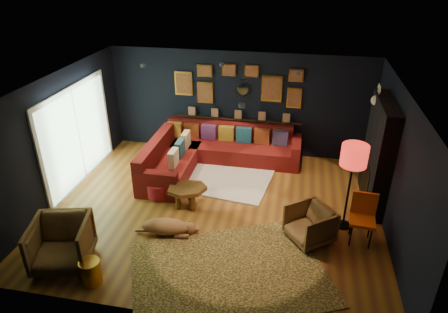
% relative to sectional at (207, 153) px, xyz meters
% --- Properties ---
extents(floor, '(6.50, 6.50, 0.00)m').
position_rel_sectional_xyz_m(floor, '(0.61, -1.81, -0.32)').
color(floor, '#966320').
rests_on(floor, ground).
extents(room_walls, '(6.50, 6.50, 6.50)m').
position_rel_sectional_xyz_m(room_walls, '(0.61, -1.81, 1.27)').
color(room_walls, black).
rests_on(room_walls, ground).
extents(sectional, '(3.41, 2.69, 0.86)m').
position_rel_sectional_xyz_m(sectional, '(0.00, 0.00, 0.00)').
color(sectional, maroon).
rests_on(sectional, ground).
extents(ledge, '(3.20, 0.12, 0.04)m').
position_rel_sectional_xyz_m(ledge, '(0.61, 0.87, 0.60)').
color(ledge, black).
rests_on(ledge, room_walls).
extents(gallery_wall, '(3.15, 0.04, 1.02)m').
position_rel_sectional_xyz_m(gallery_wall, '(0.60, 0.91, 1.48)').
color(gallery_wall, gold).
rests_on(gallery_wall, room_walls).
extents(sunburst_mirror, '(0.47, 0.16, 0.47)m').
position_rel_sectional_xyz_m(sunburst_mirror, '(0.71, 0.91, 1.38)').
color(sunburst_mirror, silver).
rests_on(sunburst_mirror, room_walls).
extents(fireplace, '(0.31, 1.60, 2.20)m').
position_rel_sectional_xyz_m(fireplace, '(3.71, -0.91, 0.70)').
color(fireplace, black).
rests_on(fireplace, ground).
extents(deer_head, '(0.50, 0.28, 0.45)m').
position_rel_sectional_xyz_m(deer_head, '(3.75, -0.41, 1.73)').
color(deer_head, white).
rests_on(deer_head, fireplace).
extents(sliding_door, '(0.06, 2.80, 2.20)m').
position_rel_sectional_xyz_m(sliding_door, '(-2.60, -1.21, 0.78)').
color(sliding_door, white).
rests_on(sliding_door, ground).
extents(ceiling_spots, '(3.30, 2.50, 0.06)m').
position_rel_sectional_xyz_m(ceiling_spots, '(0.61, -1.01, 2.24)').
color(ceiling_spots, black).
rests_on(ceiling_spots, room_walls).
extents(shag_rug, '(2.72, 2.13, 0.03)m').
position_rel_sectional_xyz_m(shag_rug, '(0.34, -0.51, -0.31)').
color(shag_rug, white).
rests_on(shag_rug, ground).
extents(leopard_rug, '(3.75, 3.31, 0.02)m').
position_rel_sectional_xyz_m(leopard_rug, '(1.20, -3.55, -0.31)').
color(leopard_rug, gold).
rests_on(leopard_rug, ground).
extents(coffee_table, '(1.01, 0.91, 0.42)m').
position_rel_sectional_xyz_m(coffee_table, '(0.01, -1.82, 0.04)').
color(coffee_table, brown).
rests_on(coffee_table, shag_rug).
extents(pouf, '(0.48, 0.48, 0.31)m').
position_rel_sectional_xyz_m(pouf, '(-0.69, -1.61, -0.13)').
color(pouf, maroon).
rests_on(pouf, shag_rug).
extents(armchair_left, '(1.08, 1.04, 0.92)m').
position_rel_sectional_xyz_m(armchair_left, '(-1.54, -3.86, 0.14)').
color(armchair_left, '#C28947').
rests_on(armchair_left, ground).
extents(armchair_right, '(0.96, 0.97, 0.73)m').
position_rel_sectional_xyz_m(armchair_right, '(2.46, -2.43, 0.04)').
color(armchair_right, '#C28947').
rests_on(armchair_right, ground).
extents(gold_stool, '(0.33, 0.33, 0.41)m').
position_rel_sectional_xyz_m(gold_stool, '(-0.90, -4.16, -0.12)').
color(gold_stool, gold).
rests_on(gold_stool, ground).
extents(orange_chair, '(0.47, 0.47, 0.93)m').
position_rel_sectional_xyz_m(orange_chair, '(3.37, -2.23, 0.23)').
color(orange_chair, black).
rests_on(orange_chair, ground).
extents(floor_lamp, '(0.47, 0.47, 1.71)m').
position_rel_sectional_xyz_m(floor_lamp, '(3.11, -1.89, 1.12)').
color(floor_lamp, black).
rests_on(floor_lamp, ground).
extents(dog, '(1.26, 0.71, 0.38)m').
position_rel_sectional_xyz_m(dog, '(-0.14, -2.76, -0.11)').
color(dog, '#A06841').
rests_on(dog, leopard_rug).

